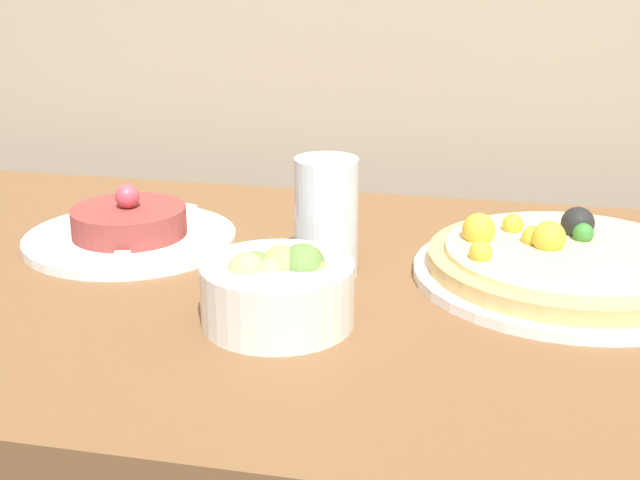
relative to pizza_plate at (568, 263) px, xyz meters
name	(u,v)px	position (x,y,z in m)	size (l,w,h in m)	color
dining_table	(289,395)	(-0.27, -0.06, -0.14)	(1.27, 0.64, 0.78)	brown
pizza_plate	(568,263)	(0.00, 0.00, 0.00)	(0.30, 0.30, 0.06)	white
tartare_plate	(130,230)	(-0.46, 0.01, 0.00)	(0.23, 0.23, 0.07)	white
small_bowl	(278,289)	(-0.25, -0.16, 0.02)	(0.13, 0.13, 0.07)	white
drinking_glass	(326,217)	(-0.23, -0.04, 0.04)	(0.06, 0.06, 0.12)	silver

